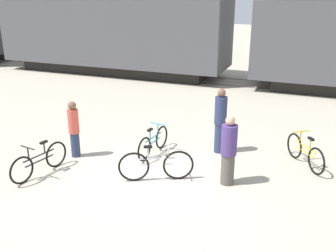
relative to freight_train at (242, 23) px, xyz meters
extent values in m
plane|color=#B2A893|center=(0.00, -10.74, -2.78)|extent=(80.00, 80.00, 0.00)
cube|color=black|center=(-6.68, 0.00, -2.50)|extent=(10.06, 2.33, 0.55)
cube|color=#4C4C51|center=(-6.68, 0.00, -0.58)|extent=(11.98, 3.11, 3.30)
cube|color=#4C4238|center=(0.00, -0.72, -2.77)|extent=(64.03, 0.07, 0.01)
cube|color=#4C4238|center=(0.00, 0.72, -2.77)|extent=(64.03, 0.07, 0.01)
torus|color=black|center=(-2.73, -11.90, -2.44)|extent=(0.17, 0.68, 0.68)
torus|color=black|center=(-2.53, -10.84, -2.44)|extent=(0.17, 0.68, 0.68)
cylinder|color=black|center=(-2.63, -11.37, -2.26)|extent=(0.21, 0.94, 0.04)
cylinder|color=black|center=(-2.63, -11.37, -2.40)|extent=(0.19, 0.86, 0.04)
cylinder|color=black|center=(-2.60, -11.18, -2.12)|extent=(0.04, 0.04, 0.28)
cube|color=black|center=(-2.60, -11.18, -1.98)|extent=(0.12, 0.21, 0.05)
cylinder|color=black|center=(-2.69, -11.66, -2.10)|extent=(0.04, 0.04, 0.32)
cylinder|color=black|center=(-2.69, -11.66, -1.95)|extent=(0.46, 0.12, 0.03)
torus|color=black|center=(-0.46, -8.72, -2.44)|extent=(0.12, 0.67, 0.66)
torus|color=black|center=(-0.56, -9.69, -2.44)|extent=(0.12, 0.67, 0.66)
cylinder|color=teal|center=(-0.51, -9.20, -2.28)|extent=(0.13, 0.86, 0.04)
cylinder|color=teal|center=(-0.51, -9.20, -2.41)|extent=(0.12, 0.78, 0.04)
cylinder|color=teal|center=(-0.53, -9.37, -2.14)|extent=(0.04, 0.04, 0.28)
cube|color=black|center=(-0.53, -9.37, -2.00)|extent=(0.10, 0.21, 0.05)
cylinder|color=teal|center=(-0.48, -8.94, -2.12)|extent=(0.04, 0.04, 0.31)
cylinder|color=teal|center=(-0.48, -8.94, -1.97)|extent=(0.46, 0.08, 0.03)
torus|color=black|center=(3.15, -8.04, -2.43)|extent=(0.44, 0.60, 0.69)
torus|color=black|center=(3.73, -8.87, -2.43)|extent=(0.44, 0.60, 0.69)
cylinder|color=gold|center=(3.44, -8.46, -2.25)|extent=(0.54, 0.76, 0.04)
cylinder|color=gold|center=(3.44, -8.46, -2.40)|extent=(0.50, 0.69, 0.04)
cylinder|color=gold|center=(3.54, -8.60, -2.11)|extent=(0.04, 0.04, 0.29)
cube|color=black|center=(3.54, -8.60, -1.96)|extent=(0.18, 0.21, 0.05)
cylinder|color=gold|center=(3.28, -8.23, -2.09)|extent=(0.04, 0.04, 0.32)
cylinder|color=gold|center=(3.28, -8.23, -1.93)|extent=(0.40, 0.29, 0.03)
torus|color=black|center=(0.64, -10.37, -2.40)|extent=(0.69, 0.37, 0.75)
torus|color=black|center=(-0.32, -10.84, -2.40)|extent=(0.69, 0.37, 0.75)
cylinder|color=silver|center=(0.16, -10.61, -2.21)|extent=(0.86, 0.44, 0.04)
cylinder|color=silver|center=(0.16, -10.61, -2.37)|extent=(0.78, 0.41, 0.04)
cylinder|color=silver|center=(-0.01, -10.69, -2.05)|extent=(0.04, 0.04, 0.31)
cube|color=black|center=(-0.01, -10.69, -1.90)|extent=(0.21, 0.16, 0.05)
cylinder|color=silver|center=(0.42, -10.48, -2.04)|extent=(0.04, 0.04, 0.35)
cylinder|color=silver|center=(0.42, -10.48, -1.86)|extent=(0.23, 0.43, 0.03)
cylinder|color=#283351|center=(-2.44, -10.10, -2.43)|extent=(0.24, 0.24, 0.69)
cylinder|color=#CC4C3D|center=(-2.44, -10.10, -1.76)|extent=(0.29, 0.29, 0.66)
sphere|color=brown|center=(-2.44, -10.10, -1.32)|extent=(0.22, 0.22, 0.22)
cylinder|color=#283351|center=(1.16, -8.40, -2.36)|extent=(0.29, 0.29, 0.84)
cylinder|color=navy|center=(1.16, -8.40, -1.55)|extent=(0.34, 0.34, 0.77)
sphere|color=brown|center=(1.16, -8.40, -1.06)|extent=(0.22, 0.22, 0.22)
cylinder|color=#514C47|center=(1.79, -10.16, -2.40)|extent=(0.31, 0.31, 0.76)
cylinder|color=#473370|center=(1.79, -10.16, -1.66)|extent=(0.37, 0.37, 0.71)
sphere|color=tan|center=(1.79, -10.16, -1.20)|extent=(0.22, 0.22, 0.22)
camera|label=1|loc=(3.48, -18.43, 1.69)|focal=42.00mm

